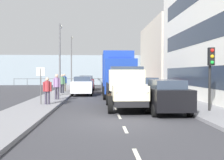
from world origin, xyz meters
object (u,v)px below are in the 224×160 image
object	(u,v)px
truck_vintage_cream	(126,89)
lorry_cargo_blue	(117,73)
car_red_kerbside_3	(127,82)
pedestrian_strolling	(57,84)
traffic_light_near	(211,65)
lamp_post_far	(71,57)
car_navy_kerbside_2	(134,85)
pedestrian_by_lamp	(64,81)
car_black_kerbside_near	(165,96)
pedestrian_near_railing	(47,89)
car_silver_kerbside_1	(145,88)
car_maroon_oppositeside_1	(86,83)
pedestrian_in_dark_coat	(57,84)
car_white_oppositeside_0	(83,85)
street_sign	(41,79)
lamp_post_promenade	(60,52)
pedestrian_couple_b	(62,82)

from	to	relation	value
truck_vintage_cream	lorry_cargo_blue	bearing A→B (deg)	-90.44
car_red_kerbside_3	pedestrian_strolling	xyz separation A→B (m)	(6.48, 12.14, 0.34)
traffic_light_near	lamp_post_far	world-z (taller)	lamp_post_far
car_navy_kerbside_2	pedestrian_by_lamp	xyz separation A→B (m)	(7.03, -1.52, 0.31)
car_black_kerbside_near	pedestrian_near_railing	size ratio (longest dim) A/B	2.40
car_navy_kerbside_2	traffic_light_near	distance (m)	12.44
lamp_post_far	car_navy_kerbside_2	bearing A→B (deg)	126.88
car_silver_kerbside_1	pedestrian_near_railing	world-z (taller)	pedestrian_near_railing
car_maroon_oppositeside_1	pedestrian_in_dark_coat	bearing A→B (deg)	76.21
car_white_oppositeside_0	street_sign	xyz separation A→B (m)	(2.04, 8.12, 0.79)
lorry_cargo_blue	pedestrian_in_dark_coat	world-z (taller)	lorry_cargo_blue
street_sign	car_black_kerbside_near	bearing A→B (deg)	159.03
car_black_kerbside_near	car_red_kerbside_3	world-z (taller)	same
pedestrian_strolling	pedestrian_in_dark_coat	bearing A→B (deg)	-80.84
car_black_kerbside_near	pedestrian_by_lamp	xyz separation A→B (m)	(7.03, -13.24, 0.31)
traffic_light_near	lorry_cargo_blue	bearing A→B (deg)	-67.27
car_white_oppositeside_0	lamp_post_promenade	world-z (taller)	lamp_post_promenade
truck_vintage_cream	lorry_cargo_blue	xyz separation A→B (m)	(-0.06, -7.93, 0.90)
truck_vintage_cream	pedestrian_by_lamp	world-z (taller)	truck_vintage_cream
car_silver_kerbside_1	lamp_post_far	size ratio (longest dim) A/B	0.62
car_navy_kerbside_2	traffic_light_near	bearing A→B (deg)	100.22
traffic_light_near	lamp_post_far	size ratio (longest dim) A/B	0.46
car_black_kerbside_near	traffic_light_near	size ratio (longest dim) A/B	1.23
car_silver_kerbside_1	car_maroon_oppositeside_1	xyz separation A→B (m)	(4.95, -11.11, 0.00)
car_maroon_oppositeside_1	pedestrian_strolling	distance (m)	11.60
pedestrian_in_dark_coat	lamp_post_far	size ratio (longest dim) A/B	0.24
pedestrian_near_railing	pedestrian_by_lamp	distance (m)	10.55
lorry_cargo_blue	pedestrian_strolling	world-z (taller)	lorry_cargo_blue
pedestrian_couple_b	street_sign	distance (m)	8.31
car_silver_kerbside_1	traffic_light_near	bearing A→B (deg)	109.25
car_red_kerbside_3	car_maroon_oppositeside_1	world-z (taller)	same
car_silver_kerbside_1	pedestrian_in_dark_coat	world-z (taller)	pedestrian_in_dark_coat
pedestrian_strolling	street_sign	xyz separation A→B (m)	(0.51, 2.80, 0.45)
lamp_post_promenade	car_red_kerbside_3	bearing A→B (deg)	-142.35
car_white_oppositeside_0	traffic_light_near	bearing A→B (deg)	122.50
lamp_post_far	street_sign	bearing A→B (deg)	90.51
car_black_kerbside_near	car_white_oppositeside_0	xyz separation A→B (m)	(4.95, -10.80, 0.00)
traffic_light_near	lamp_post_promenade	bearing A→B (deg)	-52.78
lorry_cargo_blue	car_black_kerbside_near	distance (m)	9.46
lorry_cargo_blue	traffic_light_near	xyz separation A→B (m)	(-4.03, 9.62, 0.40)
car_white_oppositeside_0	pedestrian_near_railing	size ratio (longest dim) A/B	2.84
truck_vintage_cream	street_sign	distance (m)	5.31
lorry_cargo_blue	car_white_oppositeside_0	bearing A→B (deg)	-27.14
street_sign	pedestrian_near_railing	bearing A→B (deg)	-177.21
car_maroon_oppositeside_1	pedestrian_by_lamp	size ratio (longest dim) A/B	2.40
truck_vintage_cream	lamp_post_far	bearing A→B (deg)	-75.27
pedestrian_couple_b	traffic_light_near	xyz separation A→B (m)	(-9.11, 11.40, 1.28)
pedestrian_by_lamp	pedestrian_strolling	bearing A→B (deg)	94.01
car_white_oppositeside_0	pedestrian_in_dark_coat	size ratio (longest dim) A/B	2.79
car_black_kerbside_near	lamp_post_far	distance (m)	22.69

